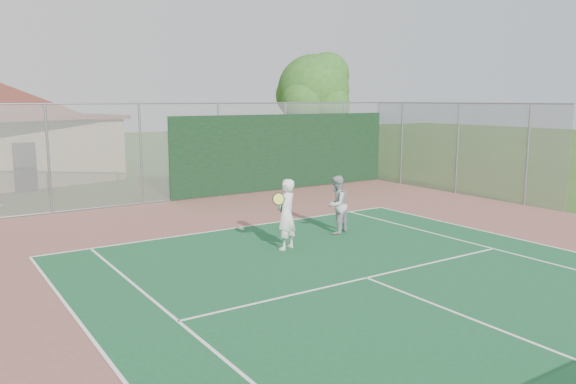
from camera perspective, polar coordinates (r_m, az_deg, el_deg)
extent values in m
cylinder|color=gray|center=(19.32, -23.16, 3.03)|extent=(0.08, 0.08, 3.50)
cylinder|color=gray|center=(20.08, -14.72, 3.70)|extent=(0.08, 0.08, 3.50)
cylinder|color=gray|center=(21.23, -7.03, 4.23)|extent=(0.08, 0.08, 3.50)
cylinder|color=gray|center=(22.73, -0.24, 4.63)|extent=(0.08, 0.08, 3.50)
cylinder|color=gray|center=(24.51, 5.65, 4.93)|extent=(0.08, 0.08, 3.50)
cylinder|color=gray|center=(25.81, 9.11, 5.08)|extent=(0.08, 0.08, 3.50)
cylinder|color=gray|center=(20.34, -12.23, 8.80)|extent=(20.00, 0.05, 0.05)
cylinder|color=gray|center=(20.65, -11.90, -0.81)|extent=(20.00, 0.05, 0.05)
cube|color=#999EA0|center=(20.42, -12.06, 3.89)|extent=(20.00, 0.02, 3.50)
cube|color=black|center=(22.71, -0.17, 4.12)|extent=(10.00, 0.04, 3.00)
cylinder|color=gray|center=(24.74, 11.47, 4.83)|extent=(0.08, 0.08, 3.50)
cylinder|color=gray|center=(22.72, 16.83, 4.23)|extent=(0.08, 0.08, 3.50)
cylinder|color=gray|center=(20.95, 23.15, 3.47)|extent=(0.08, 0.08, 3.50)
cube|color=#999EA0|center=(22.72, 16.83, 4.23)|extent=(0.02, 9.00, 3.50)
cube|color=black|center=(24.49, -25.13, 2.28)|extent=(0.84, 0.06, 1.96)
cylinder|color=#3B2215|center=(28.73, 2.56, 5.28)|extent=(0.41, 0.41, 3.16)
sphere|color=#26541A|center=(28.66, 2.60, 10.24)|extent=(3.61, 3.61, 3.61)
sphere|color=#26541A|center=(29.54, 3.81, 9.33)|extent=(2.48, 2.48, 2.48)
sphere|color=#26541A|center=(27.77, 1.62, 9.11)|extent=(2.26, 2.26, 2.26)
sphere|color=#26541A|center=(27.99, 4.21, 8.86)|extent=(2.03, 2.03, 2.03)
sphere|color=#26541A|center=(29.20, 0.99, 9.79)|extent=(2.26, 2.26, 2.26)
sphere|color=#26541A|center=(28.91, 3.98, 11.78)|extent=(2.26, 2.26, 2.26)
imported|color=silver|center=(13.60, -0.19, -2.36)|extent=(0.74, 0.63, 1.73)
imported|color=#A3A5A8|center=(15.28, 4.94, -1.37)|extent=(0.95, 0.87, 1.58)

